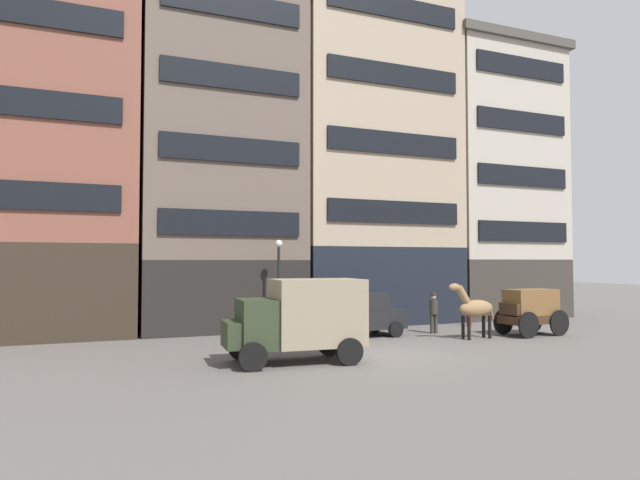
{
  "coord_description": "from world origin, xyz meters",
  "views": [
    {
      "loc": [
        -9.15,
        -16.63,
        3.18
      ],
      "look_at": [
        -1.54,
        2.03,
        3.97
      ],
      "focal_mm": 30.87,
      "sensor_mm": 36.0,
      "label": 1
    }
  ],
  "objects_px": {
    "pedestrian_officer": "(434,311)",
    "cargo_wagon": "(530,309)",
    "sedan_dark": "(362,315)",
    "draft_horse": "(474,308)",
    "streetlamp_curbside": "(279,273)",
    "fire_hydrant_curbside": "(469,317)",
    "delivery_truck_near": "(299,317)"
  },
  "relations": [
    {
      "from": "pedestrian_officer",
      "to": "cargo_wagon",
      "type": "bearing_deg",
      "value": -30.74
    },
    {
      "from": "cargo_wagon",
      "to": "sedan_dark",
      "type": "distance_m",
      "value": 7.35
    },
    {
      "from": "draft_horse",
      "to": "pedestrian_officer",
      "type": "distance_m",
      "value": 2.19
    },
    {
      "from": "pedestrian_officer",
      "to": "streetlamp_curbside",
      "type": "xyz_separation_m",
      "value": [
        -6.61,
        1.88,
        1.69
      ]
    },
    {
      "from": "sedan_dark",
      "to": "fire_hydrant_curbside",
      "type": "xyz_separation_m",
      "value": [
        6.63,
        1.42,
        -0.49
      ]
    },
    {
      "from": "sedan_dark",
      "to": "streetlamp_curbside",
      "type": "distance_m",
      "value": 3.97
    },
    {
      "from": "cargo_wagon",
      "to": "pedestrian_officer",
      "type": "relative_size",
      "value": 1.67
    },
    {
      "from": "pedestrian_officer",
      "to": "streetlamp_curbside",
      "type": "relative_size",
      "value": 0.44
    },
    {
      "from": "cargo_wagon",
      "to": "streetlamp_curbside",
      "type": "xyz_separation_m",
      "value": [
        -10.14,
        3.97,
        1.52
      ]
    },
    {
      "from": "sedan_dark",
      "to": "pedestrian_officer",
      "type": "distance_m",
      "value": 3.44
    },
    {
      "from": "delivery_truck_near",
      "to": "fire_hydrant_curbside",
      "type": "distance_m",
      "value": 12.72
    },
    {
      "from": "draft_horse",
      "to": "sedan_dark",
      "type": "xyz_separation_m",
      "value": [
        -4.0,
        2.37,
        -0.36
      ]
    },
    {
      "from": "delivery_truck_near",
      "to": "pedestrian_officer",
      "type": "bearing_deg",
      "value": 28.76
    },
    {
      "from": "sedan_dark",
      "to": "pedestrian_officer",
      "type": "xyz_separation_m",
      "value": [
        3.43,
        -0.28,
        0.07
      ]
    },
    {
      "from": "cargo_wagon",
      "to": "sedan_dark",
      "type": "relative_size",
      "value": 0.79
    },
    {
      "from": "sedan_dark",
      "to": "streetlamp_curbside",
      "type": "height_order",
      "value": "streetlamp_curbside"
    },
    {
      "from": "cargo_wagon",
      "to": "draft_horse",
      "type": "xyz_separation_m",
      "value": [
        -2.95,
        -0.0,
        0.12
      ]
    },
    {
      "from": "draft_horse",
      "to": "delivery_truck_near",
      "type": "relative_size",
      "value": 0.53
    },
    {
      "from": "cargo_wagon",
      "to": "sedan_dark",
      "type": "bearing_deg",
      "value": 161.18
    },
    {
      "from": "sedan_dark",
      "to": "pedestrian_officer",
      "type": "bearing_deg",
      "value": -4.59
    },
    {
      "from": "pedestrian_officer",
      "to": "fire_hydrant_curbside",
      "type": "distance_m",
      "value": 3.66
    },
    {
      "from": "pedestrian_officer",
      "to": "fire_hydrant_curbside",
      "type": "height_order",
      "value": "pedestrian_officer"
    },
    {
      "from": "cargo_wagon",
      "to": "delivery_truck_near",
      "type": "relative_size",
      "value": 0.67
    },
    {
      "from": "streetlamp_curbside",
      "to": "fire_hydrant_curbside",
      "type": "relative_size",
      "value": 4.96
    },
    {
      "from": "cargo_wagon",
      "to": "pedestrian_officer",
      "type": "height_order",
      "value": "cargo_wagon"
    },
    {
      "from": "delivery_truck_near",
      "to": "fire_hydrant_curbside",
      "type": "xyz_separation_m",
      "value": [
        11.14,
        6.06,
        -1.0
      ]
    },
    {
      "from": "draft_horse",
      "to": "fire_hydrant_curbside",
      "type": "height_order",
      "value": "draft_horse"
    },
    {
      "from": "delivery_truck_near",
      "to": "pedestrian_officer",
      "type": "height_order",
      "value": "delivery_truck_near"
    },
    {
      "from": "delivery_truck_near",
      "to": "pedestrian_officer",
      "type": "distance_m",
      "value": 9.07
    },
    {
      "from": "draft_horse",
      "to": "delivery_truck_near",
      "type": "distance_m",
      "value": 8.81
    },
    {
      "from": "sedan_dark",
      "to": "draft_horse",
      "type": "bearing_deg",
      "value": -30.66
    },
    {
      "from": "draft_horse",
      "to": "pedestrian_officer",
      "type": "xyz_separation_m",
      "value": [
        -0.57,
        2.1,
        -0.29
      ]
    }
  ]
}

